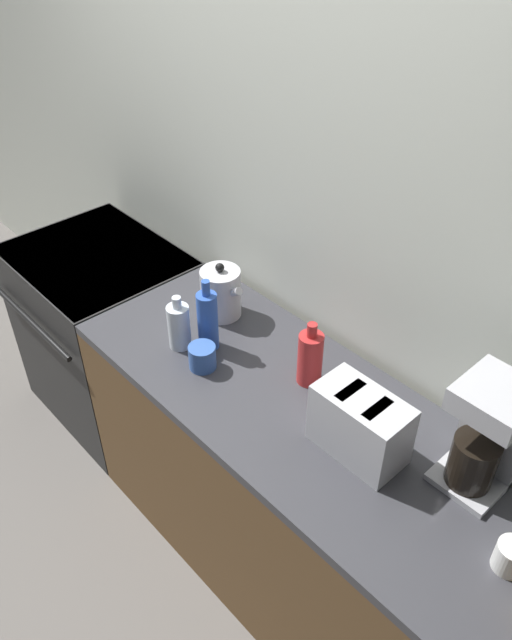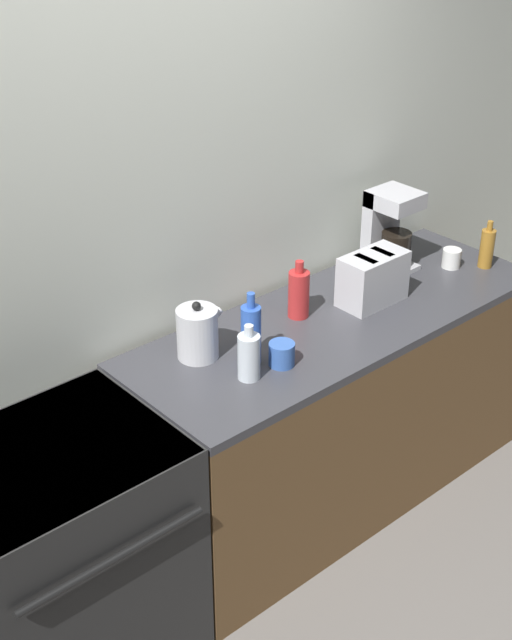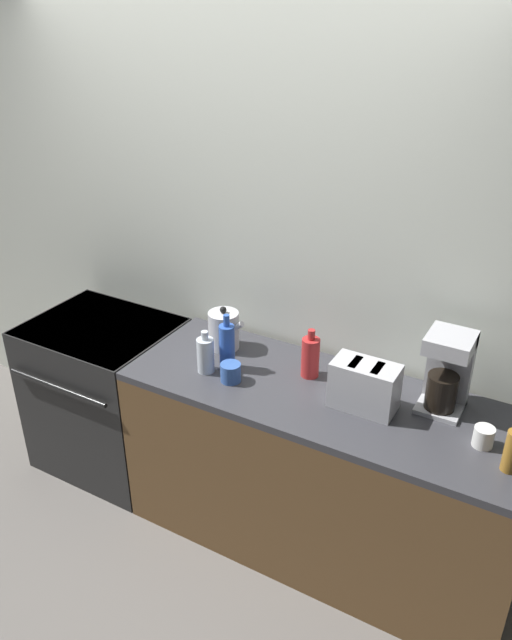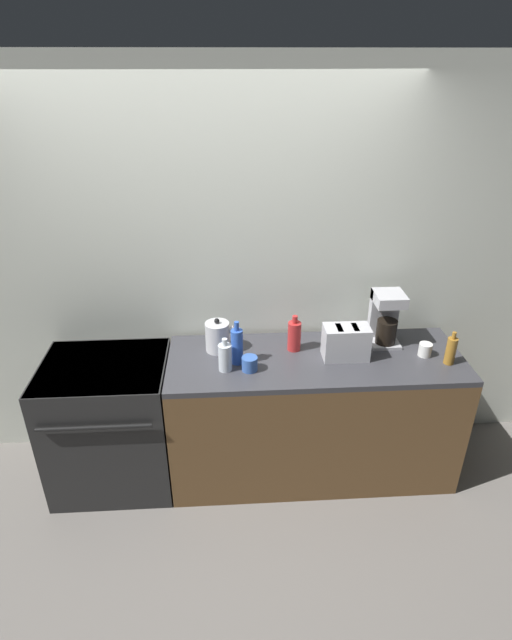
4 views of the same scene
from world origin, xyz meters
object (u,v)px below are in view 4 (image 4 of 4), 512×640
kettle (218,336)px  bottle_blue (237,346)px  cup_blue (250,364)px  bottle_clear (225,357)px  coffee_maker (386,317)px  toaster (346,342)px  bottle_red (294,336)px  cup_white (425,350)px  bottle_amber (451,350)px  stove (111,422)px

kettle → bottle_blue: (0.12, -0.16, 0.02)m
kettle → cup_blue: kettle is taller
bottle_clear → cup_blue: bottle_clear is taller
kettle → coffee_maker: 1.09m
kettle → toaster: bearing=-9.7°
bottle_red → cup_white: 0.82m
bottle_amber → bottle_clear: size_ratio=1.02×
kettle → cup_blue: (0.19, -0.25, -0.05)m
toaster → cup_white: size_ratio=3.34×
stove → bottle_blue: (0.83, -0.02, 0.55)m
bottle_clear → cup_white: bearing=3.8°
stove → cup_blue: cup_blue is taller
kettle → bottle_red: bearing=-2.8°
bottle_blue → bottle_clear: bearing=-135.1°
bottle_red → cup_blue: (-0.30, -0.22, -0.06)m
kettle → stove: bearing=-168.7°
bottle_blue → cup_blue: size_ratio=2.98×
stove → bottle_clear: (0.75, -0.09, 0.52)m
bottle_clear → coffee_maker: bearing=14.7°
bottle_clear → bottle_amber: bearing=-0.5°
cup_white → toaster: bearing=178.5°
kettle → bottle_red: bottle_red is taller
bottle_blue → cup_white: 1.18m
stove → cup_blue: 1.02m
toaster → bottle_blue: bottle_blue is taller
kettle → coffee_maker: (1.08, 0.04, 0.08)m
toaster → bottle_red: bottle_red is taller
bottle_blue → bottle_red: 0.39m
coffee_maker → bottle_blue: size_ratio=1.26×
bottle_blue → bottle_clear: bottle_blue is taller
toaster → bottle_amber: 0.63m
bottle_blue → coffee_maker: bearing=11.7°
kettle → coffee_maker: size_ratio=0.64×
bottle_clear → cup_blue: bearing=-5.1°
coffee_maker → cup_blue: (-0.89, -0.29, -0.14)m
bottle_clear → bottle_red: size_ratio=0.88×
kettle → cup_white: size_ratio=2.70×
coffee_maker → bottle_clear: size_ratio=1.68×
stove → cup_blue: size_ratio=9.39×
bottle_blue → bottle_red: bottle_blue is taller
bottle_red → cup_blue: bottle_red is taller
toaster → bottle_red: bearing=159.9°
bottle_red → bottle_amber: bearing=-13.5°
toaster → bottle_blue: bearing=-178.0°
bottle_blue → cup_white: bearing=0.5°
kettle → bottle_clear: size_ratio=1.07×
cup_blue → bottle_clear: bearing=174.9°
bottle_red → cup_white: size_ratio=2.86×
kettle → toaster: size_ratio=0.81×
bottle_clear → cup_blue: (0.15, -0.01, -0.04)m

